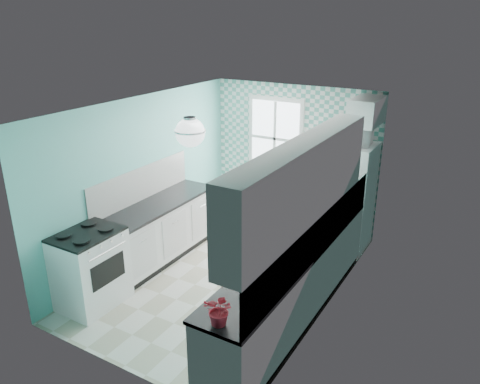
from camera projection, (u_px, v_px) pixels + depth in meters
The scene contains 26 objects.
floor at pixel (228, 277), 6.85m from camera, with size 3.00×4.40×0.02m, color silver.
ceiling at pixel (227, 105), 5.94m from camera, with size 3.00×4.40×0.02m, color white.
wall_back at pixel (294, 157), 8.18m from camera, with size 3.00×0.02×2.50m, color #69C9C0.
wall_front at pixel (110, 268), 4.61m from camera, with size 3.00×0.02×2.50m, color #69C9C0.
wall_left at pixel (143, 179), 7.11m from camera, with size 0.02×4.40×2.50m, color #69C9C0.
wall_right at pixel (333, 220), 5.68m from camera, with size 0.02×4.40×2.50m, color #69C9C0.
accent_wall at pixel (294, 157), 8.16m from camera, with size 3.00×0.01×2.50m, color #56AA9B.
window at pixel (275, 138), 8.19m from camera, with size 1.04×0.05×1.44m.
backsplash_right at pixel (319, 236), 5.39m from camera, with size 0.02×3.60×0.51m, color white.
backsplash_left at pixel (141, 184), 7.06m from camera, with size 0.02×2.15×0.51m, color white.
upper_cabinets_right at pixel (303, 182), 5.05m from camera, with size 0.33×3.20×0.90m, color white.
upper_cabinet_fridge at pixel (367, 111), 6.90m from camera, with size 0.40×0.74×0.40m, color white.
ceiling_light at pixel (190, 132), 5.37m from camera, with size 0.34×0.34×0.35m.
base_cabinets_right at pixel (293, 285), 5.79m from camera, with size 0.60×3.60×0.90m, color white.
countertop_right at pixel (294, 251), 5.63m from camera, with size 0.63×3.60×0.04m, color black.
base_cabinets_left at pixel (159, 232), 7.19m from camera, with size 0.60×2.15×0.90m, color white.
countertop_left at pixel (158, 204), 7.01m from camera, with size 0.63×2.15×0.04m, color black.
fridge at pixel (347, 196), 7.47m from camera, with size 0.75×0.75×1.73m.
stove at pixel (90, 268), 6.04m from camera, with size 0.67×0.84×1.01m.
sink at pixel (325, 221), 6.41m from camera, with size 0.51×0.43×0.53m.
rug at pixel (259, 250), 7.60m from camera, with size 0.72×1.02×0.02m, color maroon.
dish_towel at pixel (303, 244), 6.75m from camera, with size 0.02×0.23×0.34m, color #6EBBA8.
fruit_bowl at pixel (254, 288), 4.77m from camera, with size 0.29×0.29×0.07m, color white.
potted_plant at pixel (220, 310), 4.22m from camera, with size 0.28×0.24×0.31m, color red.
soap_bottle at pixel (332, 211), 6.47m from camera, with size 0.09×0.09×0.20m, color #AAC1C9.
microwave at pixel (352, 134), 7.11m from camera, with size 0.59×0.40×0.32m, color white.
Camera 1 is at (3.15, -5.05, 3.60)m, focal length 35.00 mm.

